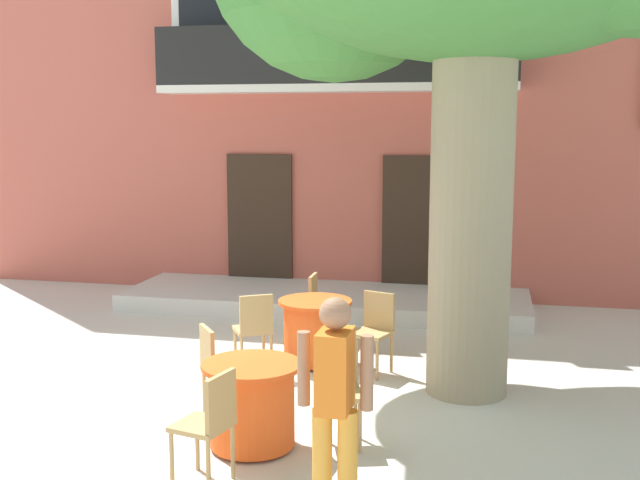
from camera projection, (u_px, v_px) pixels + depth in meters
ground_plane at (175, 392)px, 8.20m from camera, size 120.00×120.00×0.00m
building_facade at (359, 71)px, 14.23m from camera, size 13.00×5.09×7.50m
entrance_step_platform at (325, 300)px, 11.95m from camera, size 6.13×1.87×0.25m
cafe_table_near_tree at (252, 404)px, 6.75m from camera, size 0.86×0.86×0.76m
cafe_chair_near_tree_0 at (210, 420)px, 6.03m from camera, size 0.48×0.48×0.91m
cafe_chair_near_tree_1 at (338, 384)px, 6.85m from camera, size 0.50×0.50×0.91m
cafe_chair_near_tree_2 at (218, 366)px, 7.37m from camera, size 0.56×0.56×0.91m
cafe_table_middle at (315, 331)px, 9.15m from camera, size 0.86×0.86×0.76m
cafe_chair_middle_0 at (321, 305)px, 9.87m from camera, size 0.41×0.41×0.91m
cafe_chair_middle_1 at (254, 326)px, 8.82m from camera, size 0.55×0.55×0.91m
cafe_chair_middle_2 at (374, 327)px, 8.79m from camera, size 0.51×0.51×0.91m
pedestrian_near_entrance at (335, 399)px, 5.34m from camera, size 0.53×0.34×1.64m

